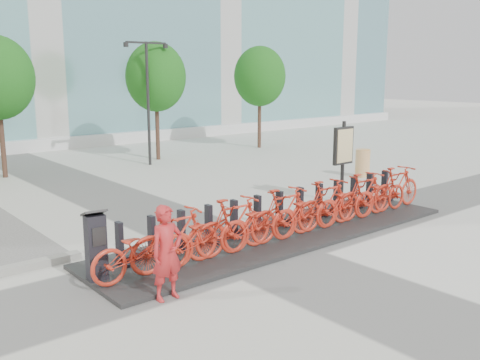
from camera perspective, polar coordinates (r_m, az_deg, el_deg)
ground at (r=11.62m, az=0.94°, el=-7.56°), size 120.00×120.00×0.00m
tree_2 at (r=23.70m, az=-8.97°, el=10.79°), size 2.60×2.60×5.10m
tree_3 at (r=27.27m, az=2.12°, el=10.98°), size 2.60×2.60×5.10m
streetlamp at (r=22.34m, az=-9.82°, el=9.57°), size 2.00×0.20×5.00m
dock_pad at (r=12.66m, az=4.54°, el=-5.81°), size 9.60×2.40×0.08m
dock_rail_posts at (r=13.14m, az=4.45°, el=-3.06°), size 8.74×0.50×0.85m
bike_0 at (r=9.97m, az=-10.36°, el=-7.26°), size 2.04×0.71×1.07m
bike_1 at (r=10.31m, az=-6.87°, el=-6.19°), size 1.98×0.56×1.19m
bike_2 at (r=10.71m, az=-3.62°, el=-5.78°), size 2.04×0.71×1.07m
bike_3 at (r=11.11m, az=-0.61°, el=-4.80°), size 1.98×0.56×1.19m
bike_4 at (r=11.58m, az=2.16°, el=-4.44°), size 2.04×0.71×1.07m
bike_5 at (r=12.04m, az=4.73°, el=-3.57°), size 1.98×0.56×1.19m
bike_6 at (r=12.55m, az=7.08°, el=-3.27°), size 2.04×0.71×1.07m
bike_7 at (r=13.06m, az=9.25°, el=-2.49°), size 1.98×0.56×1.19m
bike_8 at (r=13.61m, az=11.24°, el=-2.25°), size 2.04×0.71×1.07m
bike_9 at (r=14.15m, az=13.10°, el=-1.57°), size 1.98×0.56×1.19m
bike_10 at (r=14.73m, az=14.79°, el=-1.38°), size 2.04×0.71×1.07m
bike_11 at (r=15.30m, az=16.38°, el=-0.77°), size 1.98×0.56×1.19m
kiosk at (r=10.02m, az=-15.11°, el=-6.77°), size 0.44×0.39×1.33m
worker_red at (r=9.09m, az=-7.79°, el=-7.70°), size 0.61×0.41×1.64m
construction_barrel at (r=20.16m, az=12.94°, el=1.77°), size 0.65×0.65×1.02m
map_sign at (r=15.84m, az=10.97°, el=3.25°), size 0.79×0.14×2.41m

